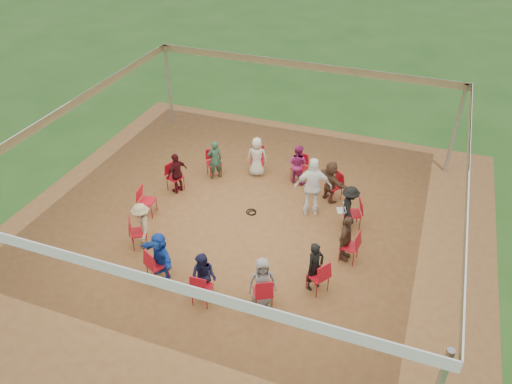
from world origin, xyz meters
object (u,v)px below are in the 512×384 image
(person_seated_2, at_px, (298,164))
(cable_coil, at_px, (251,212))
(chair_12, at_px, (349,246))
(chair_8, at_px, (157,265))
(chair_2, at_px, (299,168))
(person_seated_9, at_px, (262,282))
(person_seated_0, at_px, (349,208))
(person_seated_1, at_px, (331,181))
(laptop, at_px, (343,209))
(chair_3, at_px, (257,160))
(chair_4, at_px, (214,163))
(chair_11, at_px, (318,276))
(person_seated_8, at_px, (204,278))
(person_seated_5, at_px, (177,173))
(chair_10, at_px, (263,292))
(person_seated_11, at_px, (346,238))
(person_seated_7, at_px, (160,256))
(person_seated_3, at_px, (257,157))
(chair_1, at_px, (333,186))
(person_seated_4, at_px, (215,160))
(chair_6, at_px, (147,201))
(chair_9, at_px, (202,288))
(standing_person, at_px, (313,187))
(person_seated_6, at_px, (142,225))
(person_seated_10, at_px, (315,267))
(chair_0, at_px, (353,214))
(chair_7, at_px, (139,232))
(chair_5, at_px, (175,177))

(person_seated_2, relative_size, cable_coil, 3.36)
(chair_12, bearing_deg, chair_8, 124.62)
(chair_2, xyz_separation_m, person_seated_9, (0.67, -5.28, 0.21))
(person_seated_0, bearing_deg, chair_8, 111.23)
(person_seated_1, bearing_deg, laptop, 159.09)
(person_seated_0, bearing_deg, chair_3, 40.18)
(chair_4, distance_m, chair_11, 5.77)
(chair_2, bearing_deg, person_seated_8, 96.78)
(chair_4, xyz_separation_m, chair_12, (4.85, -2.46, 0.00))
(person_seated_0, xyz_separation_m, person_seated_5, (-5.21, -0.07, 0.00))
(chair_12, height_order, cable_coil, chair_12)
(chair_11, bearing_deg, person_seated_0, 29.99)
(chair_10, xyz_separation_m, chair_11, (1.03, 0.94, 0.00))
(chair_2, xyz_separation_m, person_seated_11, (2.11, -3.13, 0.21))
(person_seated_9, bearing_deg, chair_12, 25.39)
(chair_10, height_order, person_seated_5, person_seated_5)
(laptop, bearing_deg, person_seated_7, 111.43)
(person_seated_3, bearing_deg, person_seated_0, 138.46)
(cable_coil, bearing_deg, person_seated_3, 105.96)
(chair_1, relative_size, person_seated_4, 0.69)
(chair_11, distance_m, person_seated_7, 3.78)
(person_seated_2, distance_m, person_seated_7, 5.53)
(chair_3, distance_m, person_seated_2, 1.38)
(chair_6, xyz_separation_m, chair_9, (2.92, -2.52, 0.00))
(person_seated_2, distance_m, laptop, 2.52)
(chair_3, height_order, person_seated_0, person_seated_0)
(laptop, bearing_deg, chair_1, 2.03)
(person_seated_0, bearing_deg, standing_person, 54.80)
(person_seated_1, distance_m, person_seated_6, 5.53)
(chair_1, distance_m, person_seated_0, 1.38)
(person_seated_10, bearing_deg, chair_12, 8.96)
(chair_12, bearing_deg, chair_0, 13.85)
(chair_1, height_order, person_seated_6, person_seated_6)
(chair_3, height_order, person_seated_10, person_seated_10)
(chair_0, bearing_deg, person_seated_6, 96.78)
(person_seated_2, bearing_deg, chair_11, 125.45)
(chair_10, distance_m, person_seated_8, 1.38)
(person_seated_11, bearing_deg, chair_6, 97.07)
(chair_0, distance_m, chair_12, 1.39)
(chair_4, bearing_deg, person_seated_9, 83.22)
(chair_7, bearing_deg, standing_person, 92.29)
(chair_0, distance_m, person_seated_0, 0.24)
(chair_5, distance_m, chair_11, 5.77)
(chair_6, xyz_separation_m, person_seated_4, (1.01, 2.45, 0.21))
(chair_9, xyz_separation_m, person_seated_9, (1.29, 0.46, 0.21))
(chair_4, bearing_deg, person_seated_2, 150.01)
(person_seated_2, bearing_deg, person_seated_10, 124.62)
(chair_4, height_order, chair_9, same)
(person_seated_4, bearing_deg, chair_1, 139.82)
(person_seated_8, height_order, person_seated_9, same)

